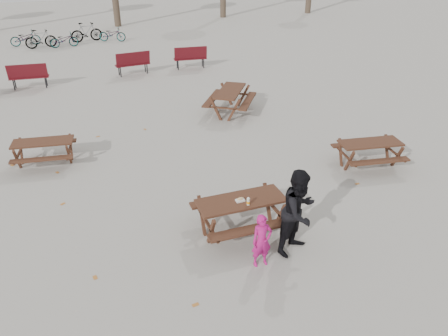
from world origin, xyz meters
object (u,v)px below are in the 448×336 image
object	(u,v)px
picnic_table_north	(45,152)
food_tray	(240,200)
main_picnic_table	(241,207)
child	(262,241)
adult	(299,212)
soda_bottle	(248,202)
picnic_table_far	(230,101)
picnic_table_east	(369,154)

from	to	relation	value
picnic_table_north	food_tray	bearing A→B (deg)	-43.08
main_picnic_table	child	world-z (taller)	child
adult	soda_bottle	bearing A→B (deg)	110.03
main_picnic_table	adult	distance (m)	1.27
picnic_table_far	picnic_table_east	bearing A→B (deg)	-123.83
adult	food_tray	bearing A→B (deg)	107.20
picnic_table_east	picnic_table_north	bearing A→B (deg)	168.19
child	picnic_table_north	xyz separation A→B (m)	(-3.75, 5.78, -0.21)
child	main_picnic_table	bearing A→B (deg)	88.55
soda_bottle	adult	distance (m)	1.03
food_tray	picnic_table_far	size ratio (longest dim) A/B	0.10
child	picnic_table_north	bearing A→B (deg)	123.51
soda_bottle	child	size ratio (longest dim) A/B	0.16
food_tray	adult	size ratio (longest dim) A/B	0.10
main_picnic_table	picnic_table_far	size ratio (longest dim) A/B	0.96
picnic_table_north	picnic_table_far	xyz separation A→B (m)	(6.08, 1.90, 0.07)
soda_bottle	picnic_table_north	world-z (taller)	soda_bottle
child	adult	xyz separation A→B (m)	(0.84, 0.17, 0.34)
child	picnic_table_east	bearing A→B (deg)	31.71
soda_bottle	child	bearing A→B (deg)	-96.24
food_tray	picnic_table_east	size ratio (longest dim) A/B	0.11
food_tray	picnic_table_east	distance (m)	4.66
food_tray	picnic_table_east	bearing A→B (deg)	19.96
adult	main_picnic_table	bearing A→B (deg)	104.31
main_picnic_table	food_tray	world-z (taller)	food_tray
picnic_table_east	picnic_table_far	bearing A→B (deg)	121.29
picnic_table_east	picnic_table_far	distance (m)	5.43
picnic_table_east	soda_bottle	bearing A→B (deg)	-148.18
child	adult	world-z (taller)	adult
picnic_table_east	picnic_table_north	xyz separation A→B (m)	(-8.11, 3.14, -0.01)
adult	picnic_table_far	world-z (taller)	adult
food_tray	picnic_table_far	xyz separation A→B (m)	(2.33, 6.62, -0.39)
food_tray	picnic_table_far	distance (m)	7.02
adult	picnic_table_east	world-z (taller)	adult
adult	picnic_table_east	size ratio (longest dim) A/B	1.08
child	picnic_table_far	xyz separation A→B (m)	(2.33, 7.67, -0.14)
picnic_table_north	picnic_table_far	distance (m)	6.37
food_tray	soda_bottle	xyz separation A→B (m)	(0.10, -0.18, 0.05)
picnic_table_east	picnic_table_north	world-z (taller)	picnic_table_east
soda_bottle	picnic_table_east	distance (m)	4.63
food_tray	picnic_table_far	bearing A→B (deg)	70.60
child	picnic_table_north	distance (m)	6.89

